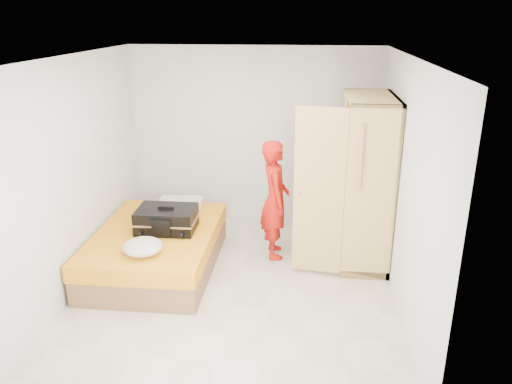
# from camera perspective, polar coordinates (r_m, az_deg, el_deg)

# --- Properties ---
(room) EXTENTS (4.00, 4.02, 2.60)m
(room) POSITION_cam_1_polar(r_m,az_deg,el_deg) (5.41, -2.37, 1.32)
(room) COLOR beige
(room) RESTS_ON ground
(bed) EXTENTS (1.42, 2.02, 0.50)m
(bed) POSITION_cam_1_polar(r_m,az_deg,el_deg) (6.35, -11.27, -6.41)
(bed) COLOR brown
(bed) RESTS_ON ground
(wardrobe) EXTENTS (1.17, 1.20, 2.10)m
(wardrobe) POSITION_cam_1_polar(r_m,az_deg,el_deg) (6.31, 11.97, 0.72)
(wardrobe) COLOR #E2C76E
(wardrobe) RESTS_ON ground
(person) EXTENTS (0.47, 0.62, 1.55)m
(person) POSITION_cam_1_polar(r_m,az_deg,el_deg) (6.36, 2.19, -0.86)
(person) COLOR red
(person) RESTS_ON ground
(suitcase) EXTENTS (0.73, 0.55, 0.31)m
(suitcase) POSITION_cam_1_polar(r_m,az_deg,el_deg) (6.19, -10.18, -3.09)
(suitcase) COLOR black
(suitcase) RESTS_ON bed
(round_cushion) EXTENTS (0.44, 0.44, 0.17)m
(round_cushion) POSITION_cam_1_polar(r_m,az_deg,el_deg) (5.67, -12.81, -6.12)
(round_cushion) COLOR beige
(round_cushion) RESTS_ON bed
(pillow) EXTENTS (0.61, 0.34, 0.11)m
(pillow) POSITION_cam_1_polar(r_m,az_deg,el_deg) (6.95, -8.54, -1.18)
(pillow) COLOR beige
(pillow) RESTS_ON bed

